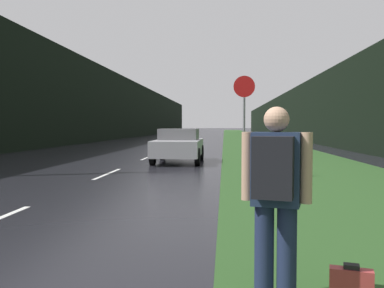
{
  "coord_description": "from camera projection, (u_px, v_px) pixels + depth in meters",
  "views": [
    {
      "loc": [
        3.85,
        -0.79,
        1.59
      ],
      "look_at": [
        2.61,
        14.77,
        0.89
      ],
      "focal_mm": 38.0,
      "sensor_mm": 36.0,
      "label": 1
    }
  ],
  "objects": [
    {
      "name": "grass_verge",
      "position": [
        253.0,
        142.0,
        40.47
      ],
      "size": [
        6.0,
        240.0,
        0.02
      ],
      "primitive_type": "cube",
      "color": "#26471E",
      "rests_on": "ground_plane"
    },
    {
      "name": "treeline_far_side",
      "position": [
        117.0,
        108.0,
        51.56
      ],
      "size": [
        2.0,
        140.0,
        7.83
      ],
      "primitive_type": "cube",
      "color": "black",
      "rests_on": "ground_plane"
    },
    {
      "name": "hitchhiker_with_backpack",
      "position": [
        275.0,
        193.0,
        3.51
      ],
      "size": [
        0.59,
        0.49,
        1.75
      ],
      "rotation": [
        0.0,
        0.0,
        -0.25
      ],
      "color": "#1E2847",
      "rests_on": "ground_plane"
    },
    {
      "name": "stop_sign",
      "position": [
        244.0,
        117.0,
        12.11
      ],
      "size": [
        0.64,
        0.07,
        3.08
      ],
      "color": "slate",
      "rests_on": "ground_plane"
    },
    {
      "name": "treeline_near_side",
      "position": [
        297.0,
        115.0,
        49.82
      ],
      "size": [
        2.0,
        140.0,
        5.93
      ],
      "primitive_type": "cube",
      "color": "black",
      "rests_on": "ground_plane"
    },
    {
      "name": "car_passing_near",
      "position": [
        179.0,
        145.0,
        17.66
      ],
      "size": [
        2.02,
        4.25,
        1.46
      ],
      "rotation": [
        0.0,
        0.0,
        3.14
      ],
      "color": "#9E9EA3",
      "rests_on": "ground_plane"
    },
    {
      "name": "lane_stripe_d",
      "position": [
        147.0,
        157.0,
        20.43
      ],
      "size": [
        0.12,
        3.0,
        0.01
      ],
      "primitive_type": "cube",
      "color": "silver",
      "rests_on": "ground_plane"
    },
    {
      "name": "lane_stripe_c",
      "position": [
        108.0,
        174.0,
        13.46
      ],
      "size": [
        0.12,
        3.0,
        0.01
      ],
      "primitive_type": "cube",
      "color": "silver",
      "rests_on": "ground_plane"
    }
  ]
}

